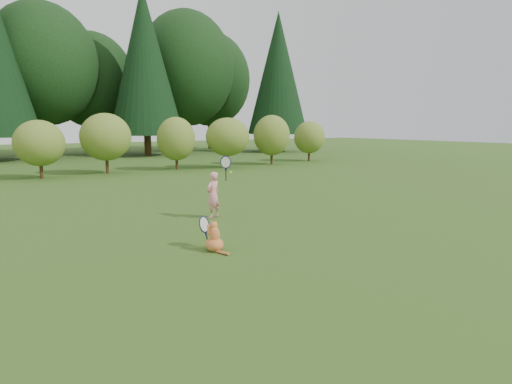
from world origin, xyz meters
TOP-DOWN VIEW (x-y plane):
  - ground at (0.00, 0.00)m, footprint 100.00×100.00m
  - shrub_row at (0.00, 13.00)m, footprint 28.00×3.00m
  - woodland_backdrop at (0.00, 23.00)m, footprint 48.00×10.00m
  - child at (-0.42, 1.73)m, footprint 0.64×0.41m
  - cat at (-1.66, -0.74)m, footprint 0.44×0.78m
  - tennis_ball at (-0.26, 1.17)m, footprint 0.06×0.06m

SIDE VIEW (x-z plane):
  - ground at x=0.00m, z-range 0.00..0.00m
  - cat at x=-1.66m, z-range -0.09..0.66m
  - child at x=-0.42m, z-range -0.25..1.42m
  - tennis_ball at x=-0.26m, z-range 1.11..1.18m
  - shrub_row at x=0.00m, z-range 0.00..2.80m
  - woodland_backdrop at x=0.00m, z-range 0.00..15.00m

